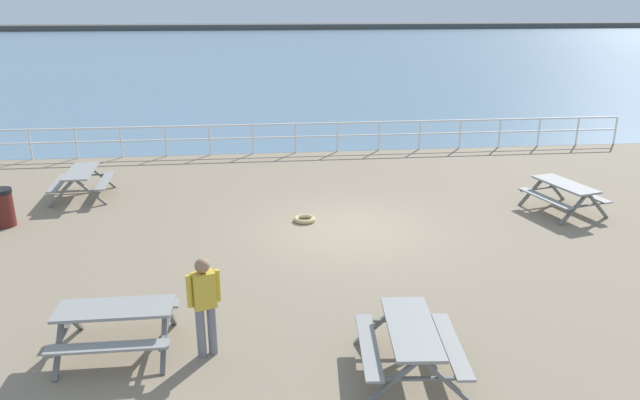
# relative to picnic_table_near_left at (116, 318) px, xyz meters

# --- Properties ---
(ground_plane) EXTENTS (30.00, 24.00, 0.20)m
(ground_plane) POSITION_rel_picnic_table_near_left_xyz_m (4.48, 4.79, -0.68)
(ground_plane) COLOR gray
(sea_band) EXTENTS (142.00, 90.00, 0.01)m
(sea_band) POSITION_rel_picnic_table_near_left_xyz_m (4.48, 57.54, -0.58)
(sea_band) COLOR slate
(sea_band) RESTS_ON ground
(distant_shoreline) EXTENTS (142.00, 6.00, 1.80)m
(distant_shoreline) POSITION_rel_picnic_table_near_left_xyz_m (4.48, 100.54, -0.58)
(distant_shoreline) COLOR #4C4C47
(distant_shoreline) RESTS_ON ground
(seaward_railing) EXTENTS (23.07, 0.07, 1.08)m
(seaward_railing) POSITION_rel_picnic_table_near_left_xyz_m (4.48, 12.54, 0.15)
(seaward_railing) COLOR white
(seaward_railing) RESTS_ON ground
(picnic_table_near_left) EXTENTS (1.80, 1.54, 0.80)m
(picnic_table_near_left) POSITION_rel_picnic_table_near_left_xyz_m (0.00, 0.00, 0.00)
(picnic_table_near_left) COLOR gray
(picnic_table_near_left) RESTS_ON ground
(picnic_table_near_right) EXTENTS (1.91, 2.12, 0.80)m
(picnic_table_near_right) POSITION_rel_picnic_table_near_left_xyz_m (10.26, 5.47, 0.00)
(picnic_table_near_right) COLOR gray
(picnic_table_near_right) RESTS_ON ground
(picnic_table_mid_centre) EXTENTS (1.63, 1.88, 0.80)m
(picnic_table_mid_centre) POSITION_rel_picnic_table_near_left_xyz_m (-2.61, 8.09, 0.00)
(picnic_table_mid_centre) COLOR gray
(picnic_table_mid_centre) RESTS_ON ground
(picnic_table_far_left) EXTENTS (1.68, 1.92, 0.80)m
(picnic_table_far_left) POSITION_rel_picnic_table_near_left_xyz_m (4.48, -1.06, 0.00)
(picnic_table_far_left) COLOR gray
(picnic_table_far_left) RESTS_ON ground
(visitor) EXTENTS (0.50, 0.32, 1.66)m
(visitor) POSITION_rel_picnic_table_near_left_xyz_m (1.42, -0.28, 0.36)
(visitor) COLOR slate
(visitor) RESTS_ON ground
(litter_bin) EXTENTS (0.55, 0.55, 0.95)m
(litter_bin) POSITION_rel_picnic_table_near_left_xyz_m (-3.95, 5.96, -0.10)
(litter_bin) COLOR #591E19
(litter_bin) RESTS_ON ground
(rope_coil) EXTENTS (0.55, 0.55, 0.11)m
(rope_coil) POSITION_rel_picnic_table_near_left_xyz_m (3.44, 5.48, -0.53)
(rope_coil) COLOR tan
(rope_coil) RESTS_ON ground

